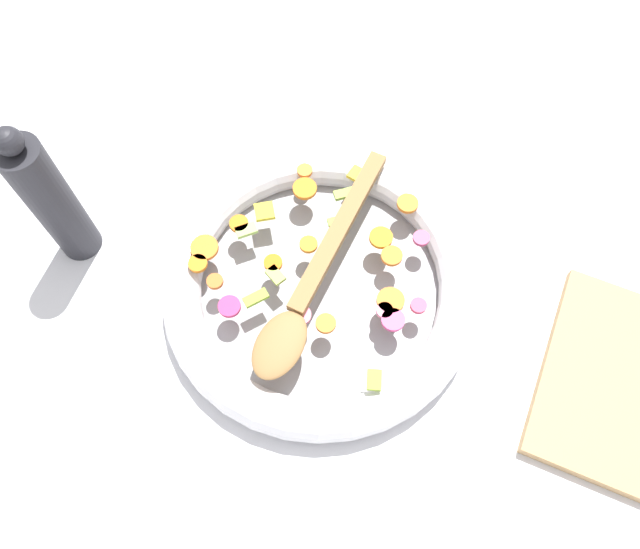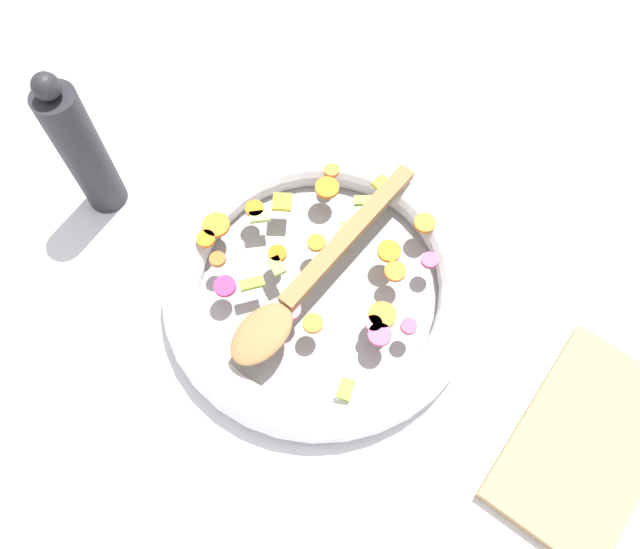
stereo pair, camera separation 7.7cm
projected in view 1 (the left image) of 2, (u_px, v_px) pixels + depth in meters
The scene contains 6 objects.
ground_plane at pixel (320, 291), 0.82m from camera, with size 4.00×4.00×0.00m, color silver.
skillet at pixel (320, 284), 0.80m from camera, with size 0.40×0.40×0.05m.
chopped_vegetables at pixel (313, 262), 0.78m from camera, with size 0.30×0.31×0.01m.
wooden_spoon at pixel (313, 283), 0.76m from camera, with size 0.34×0.06×0.01m.
pepper_mill at pixel (51, 200), 0.75m from camera, with size 0.05×0.05×0.24m.
cutting_board at pixel (605, 378), 0.76m from camera, with size 0.25×0.15×0.02m.
Camera 1 is at (0.30, 0.13, 0.75)m, focal length 35.00 mm.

